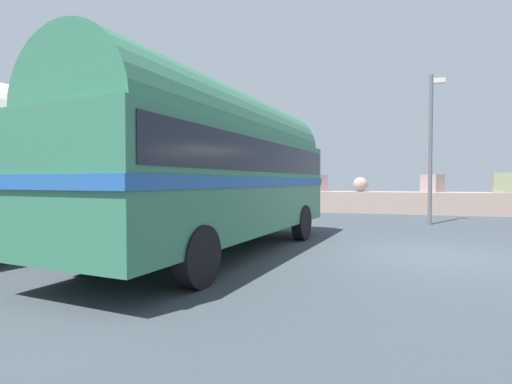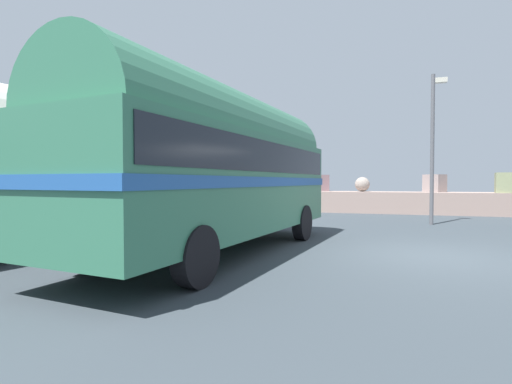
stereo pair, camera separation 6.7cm
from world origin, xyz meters
name	(u,v)px [view 1 (the left image)]	position (x,y,z in m)	size (l,w,h in m)	color
ground	(430,256)	(0.00, 0.00, 0.01)	(32.00, 26.00, 0.02)	#333B42
breakwater	(397,200)	(-0.05, 11.80, 0.69)	(31.36, 2.39, 2.46)	gray
vintage_coach	(219,163)	(-4.49, -1.06, 2.05)	(3.48, 8.82, 3.70)	black
second_coach	(58,164)	(-8.58, -1.48, 2.05)	(4.24, 8.90, 3.70)	black
lamp_post	(432,140)	(0.87, 6.69, 3.20)	(0.63, 0.81, 5.59)	#5B5B60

